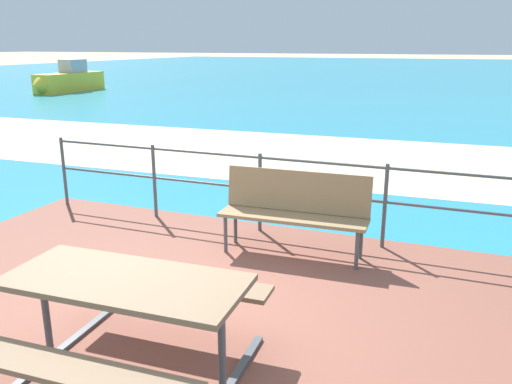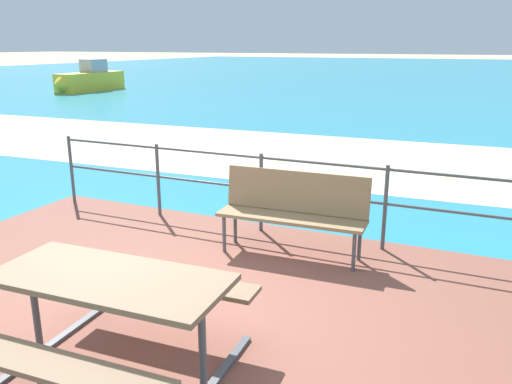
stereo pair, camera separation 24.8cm
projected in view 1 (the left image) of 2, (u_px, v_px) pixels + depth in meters
ground_plane at (156, 329)px, 4.26m from camera, size 240.00×240.00×0.00m
patio_paving at (156, 326)px, 4.25m from camera, size 6.40×5.20×0.06m
sea_water at (436, 74)px, 40.01m from camera, size 90.00×90.00×0.01m
beach_strip at (343, 158)px, 10.60m from camera, size 54.14×6.80×0.01m
picnic_table at (127, 303)px, 3.39m from camera, size 1.65×1.54×0.74m
park_bench at (295, 206)px, 5.54m from camera, size 1.60×0.49×0.89m
railing_fence at (260, 182)px, 6.19m from camera, size 5.94×0.04×0.96m
boat_near at (68, 80)px, 25.14m from camera, size 1.07×4.38×1.52m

